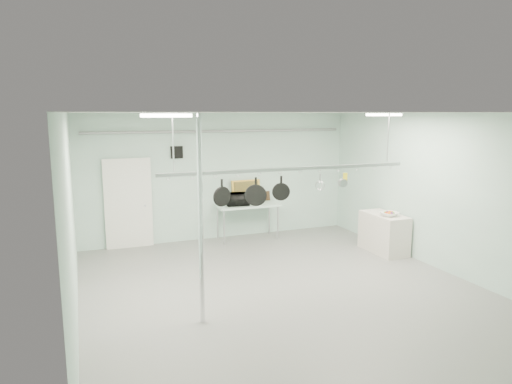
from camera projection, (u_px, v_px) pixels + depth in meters
name	position (u px, v px, depth m)	size (l,w,h in m)	color
floor	(286.00, 292.00, 8.22)	(8.00, 8.00, 0.00)	gray
ceiling	(288.00, 113.00, 7.68)	(7.00, 8.00, 0.02)	silver
back_wall	(220.00, 176.00, 11.61)	(7.00, 0.02, 3.20)	silver
right_wall	(443.00, 193.00, 9.20)	(0.02, 8.00, 3.20)	silver
door	(128.00, 204.00, 10.83)	(1.10, 0.10, 2.20)	silver
wall_vent	(177.00, 152.00, 11.08)	(0.30, 0.04, 0.30)	black
conduit_pipe	(221.00, 131.00, 11.33)	(0.07, 0.07, 6.60)	gray
chrome_pole	(201.00, 221.00, 6.79)	(0.08, 0.08, 3.20)	silver
prep_table	(248.00, 207.00, 11.60)	(1.60, 0.70, 0.91)	silver
side_cabinet	(384.00, 233.00, 10.56)	(0.60, 1.20, 0.90)	beige
pot_rack	(290.00, 167.00, 8.19)	(4.80, 0.06, 1.00)	#B7B7BC
light_panel_left	(166.00, 115.00, 6.16)	(0.65, 0.30, 0.05)	white
light_panel_right	(384.00, 115.00, 9.09)	(0.65, 0.30, 0.05)	white
microwave	(238.00, 199.00, 11.43)	(0.56, 0.38, 0.31)	black
coffee_canister	(257.00, 200.00, 11.65)	(0.17, 0.17, 0.21)	white
painting_large	(246.00, 191.00, 11.84)	(0.78, 0.05, 0.58)	gold
painting_small	(264.00, 196.00, 12.05)	(0.30, 0.04, 0.25)	#302011
fruit_bowl	(389.00, 214.00, 10.26)	(0.39, 0.39, 0.10)	white
skillet_left	(222.00, 193.00, 7.79)	(0.34, 0.06, 0.48)	black
skillet_mid	(256.00, 192.00, 8.02)	(0.38, 0.06, 0.52)	black
skillet_right	(281.00, 188.00, 8.19)	(0.32, 0.06, 0.43)	black
whisk	(320.00, 183.00, 8.46)	(0.18, 0.18, 0.33)	#B2B2B7
grater	(345.00, 178.00, 8.65)	(0.09, 0.02, 0.23)	yellow
saucepan	(343.00, 180.00, 8.63)	(0.16, 0.09, 0.28)	#A7A8AC
fruit_cluster	(389.00, 212.00, 10.26)	(0.24, 0.24, 0.09)	#A0230E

